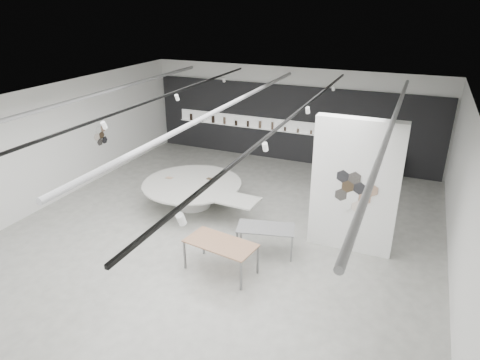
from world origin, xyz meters
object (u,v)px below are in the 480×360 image
at_px(kitchen_counter, 375,163).
at_px(display_island, 194,191).
at_px(sample_table_wood, 221,245).
at_px(sample_table_stone, 266,229).
at_px(partition_column, 355,187).

bearing_deg(kitchen_counter, display_island, -134.85).
height_order(sample_table_wood, sample_table_stone, sample_table_wood).
relative_size(sample_table_wood, sample_table_stone, 1.14).
xyz_separation_m(partition_column, sample_table_stone, (-1.98, -1.13, -1.10)).
height_order(partition_column, sample_table_stone, partition_column).
distance_m(partition_column, display_island, 5.25).
relative_size(partition_column, sample_table_stone, 2.22).
distance_m(partition_column, kitchen_counter, 5.67).
relative_size(sample_table_wood, kitchen_counter, 1.04).
bearing_deg(display_island, partition_column, -2.93).
height_order(display_island, kitchen_counter, kitchen_counter).
height_order(partition_column, sample_table_wood, partition_column).
xyz_separation_m(display_island, kitchen_counter, (5.05, 4.94, -0.03)).
bearing_deg(sample_table_stone, kitchen_counter, 73.49).
xyz_separation_m(sample_table_wood, kitchen_counter, (2.69, 7.87, -0.25)).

